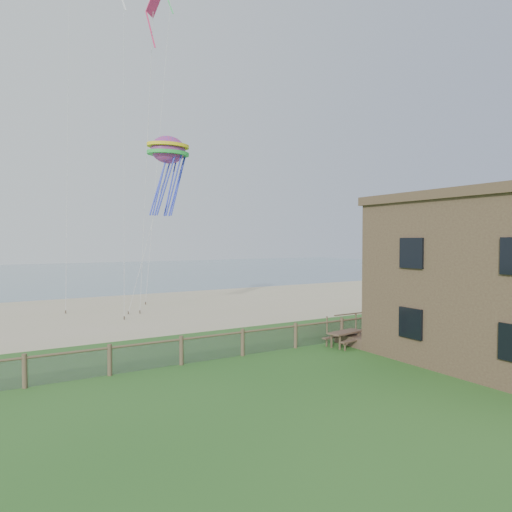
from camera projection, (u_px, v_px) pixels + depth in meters
name	position (u px, v px, depth m)	size (l,w,h in m)	color
ground	(326.00, 393.00, 15.90)	(160.00, 160.00, 0.00)	#24561D
sand_beach	(141.00, 310.00, 34.80)	(72.00, 20.00, 0.02)	tan
ocean	(60.00, 274.00, 72.59)	(160.00, 68.00, 0.02)	slate
chainlink_fence	(243.00, 344.00, 21.04)	(36.20, 0.20, 1.25)	brown
motel_deck	(444.00, 327.00, 26.83)	(15.00, 2.00, 0.50)	brown
picnic_table	(345.00, 338.00, 22.92)	(1.89, 1.43, 0.80)	brown
octopus_kite	(168.00, 173.00, 30.90)	(2.92, 2.06, 6.02)	red
kite_red	(153.00, 17.00, 28.91)	(1.25, 0.70, 2.76)	#E5285E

